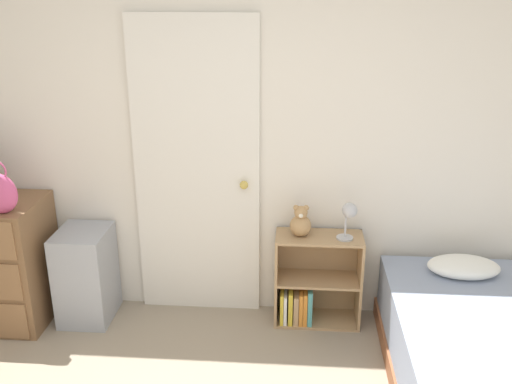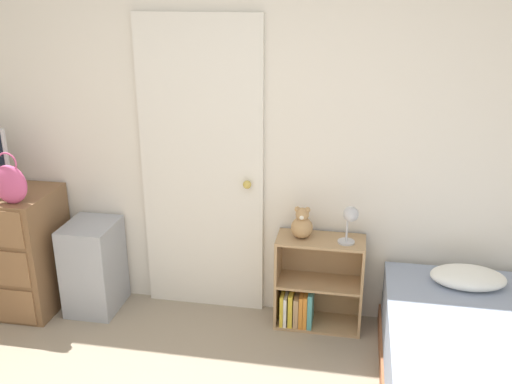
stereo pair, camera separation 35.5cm
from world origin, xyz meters
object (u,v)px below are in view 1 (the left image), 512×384
at_px(bed, 488,367).
at_px(desk_lamp, 349,214).
at_px(storage_bin, 86,275).
at_px(teddy_bear, 301,223).
at_px(bookshelf, 311,286).

bearing_deg(bed, desk_lamp, 135.36).
xyz_separation_m(storage_bin, teddy_bear, (1.45, 0.07, 0.41)).
xyz_separation_m(teddy_bear, desk_lamp, (0.30, -0.04, 0.08)).
bearing_deg(teddy_bear, bed, -36.28).
xyz_separation_m(bookshelf, bed, (0.95, -0.76, -0.02)).
relative_size(storage_bin, desk_lamp, 2.55).
distance_m(bookshelf, bed, 1.22).
bearing_deg(desk_lamp, storage_bin, -179.09).
height_order(bookshelf, bed, bookshelf).
bearing_deg(storage_bin, desk_lamp, 0.91).
relative_size(bookshelf, bed, 0.35).
xyz_separation_m(bookshelf, teddy_bear, (-0.08, -0.01, 0.47)).
height_order(storage_bin, desk_lamp, desk_lamp).
bearing_deg(bed, teddy_bear, 143.72).
distance_m(storage_bin, teddy_bear, 1.51).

